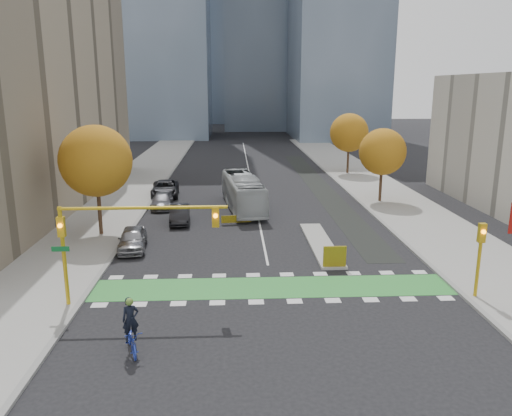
{
  "coord_description": "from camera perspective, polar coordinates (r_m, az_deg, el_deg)",
  "views": [
    {
      "loc": [
        -2.13,
        -24.25,
        10.81
      ],
      "look_at": [
        -0.61,
        7.85,
        3.0
      ],
      "focal_mm": 35.0,
      "sensor_mm": 36.0,
      "label": 1
    }
  ],
  "objects": [
    {
      "name": "parked_car_a",
      "position": [
        35.0,
        -13.93,
        -3.44
      ],
      "size": [
        2.24,
        4.62,
        1.52
      ],
      "primitive_type": "imported",
      "rotation": [
        0.0,
        0.0,
        0.1
      ],
      "color": "gray",
      "rests_on": "ground"
    },
    {
      "name": "bike_crossing",
      "position": [
        28.0,
        1.89,
        -9.04
      ],
      "size": [
        20.0,
        3.0,
        0.01
      ],
      "primitive_type": "cube",
      "color": "#2D8A33",
      "rests_on": "ground"
    },
    {
      "name": "curb_east",
      "position": [
        47.12,
        12.29,
        0.17
      ],
      "size": [
        0.3,
        120.0,
        0.16
      ],
      "primitive_type": "cube",
      "color": "gray",
      "rests_on": "ground"
    },
    {
      "name": "bike_lane_paint",
      "position": [
        56.15,
        7.23,
        2.46
      ],
      "size": [
        2.5,
        50.0,
        0.01
      ],
      "primitive_type": "cube",
      "color": "black",
      "rests_on": "ground"
    },
    {
      "name": "parked_car_b",
      "position": [
        41.15,
        -8.72,
        -0.68
      ],
      "size": [
        1.86,
        4.52,
        1.46
      ],
      "primitive_type": "imported",
      "rotation": [
        0.0,
        0.0,
        0.07
      ],
      "color": "black",
      "rests_on": "ground"
    },
    {
      "name": "curb_west",
      "position": [
        46.21,
        -12.44,
        -0.1
      ],
      "size": [
        0.3,
        120.0,
        0.16
      ],
      "primitive_type": "cube",
      "color": "gray",
      "rests_on": "ground"
    },
    {
      "name": "tree_east_near",
      "position": [
        48.72,
        14.26,
        6.23
      ],
      "size": [
        4.4,
        4.4,
        7.08
      ],
      "color": "#332114",
      "rests_on": "ground"
    },
    {
      "name": "tree_east_far",
      "position": [
        64.19,
        10.59,
        8.46
      ],
      "size": [
        4.8,
        4.8,
        7.65
      ],
      "color": "#332114",
      "rests_on": "ground"
    },
    {
      "name": "ground",
      "position": [
        26.63,
        2.15,
        -10.3
      ],
      "size": [
        300.0,
        300.0,
        0.0
      ],
      "primitive_type": "plane",
      "color": "black",
      "rests_on": "ground"
    },
    {
      "name": "traffic_signal_west",
      "position": [
        25.36,
        -15.83,
        -2.37
      ],
      "size": [
        8.53,
        0.56,
        5.2
      ],
      "color": "#BF9914",
      "rests_on": "ground"
    },
    {
      "name": "sidewalk_west",
      "position": [
        46.93,
        -16.65,
        -0.15
      ],
      "size": [
        7.0,
        120.0,
        0.15
      ],
      "primitive_type": "cube",
      "color": "gray",
      "rests_on": "ground"
    },
    {
      "name": "hazard_board",
      "position": [
        30.78,
        8.98,
        -5.5
      ],
      "size": [
        1.4,
        0.12,
        1.3
      ],
      "primitive_type": "cube",
      "color": "yellow",
      "rests_on": "median_island"
    },
    {
      "name": "bus",
      "position": [
        45.18,
        -1.51,
        1.82
      ],
      "size": [
        3.97,
        11.33,
        3.09
      ],
      "primitive_type": "imported",
      "rotation": [
        0.0,
        0.0,
        0.13
      ],
      "color": "#B1B7B9",
      "rests_on": "ground"
    },
    {
      "name": "traffic_signal_east",
      "position": [
        28.08,
        24.24,
        -4.3
      ],
      "size": [
        0.35,
        0.43,
        4.1
      ],
      "color": "#BF9914",
      "rests_on": "ground"
    },
    {
      "name": "centre_line",
      "position": [
        65.19,
        -0.8,
        4.12
      ],
      "size": [
        0.15,
        70.0,
        0.01
      ],
      "primitive_type": "cube",
      "color": "silver",
      "rests_on": "ground"
    },
    {
      "name": "sidewalk_east",
      "position": [
        48.14,
        16.31,
        0.22
      ],
      "size": [
        7.0,
        120.0,
        0.15
      ],
      "primitive_type": "cube",
      "color": "gray",
      "rests_on": "ground"
    },
    {
      "name": "median_island",
      "position": [
        35.47,
        7.4,
        -4.06
      ],
      "size": [
        1.6,
        10.0,
        0.16
      ],
      "primitive_type": "cube",
      "color": "gray",
      "rests_on": "ground"
    },
    {
      "name": "tree_west",
      "position": [
        37.92,
        -17.84,
        5.13
      ],
      "size": [
        5.2,
        5.2,
        8.22
      ],
      "color": "#332114",
      "rests_on": "ground"
    },
    {
      "name": "parked_car_c",
      "position": [
        46.52,
        -10.68,
        0.82
      ],
      "size": [
        2.13,
        4.68,
        1.33
      ],
      "primitive_type": "imported",
      "rotation": [
        0.0,
        0.0,
        0.06
      ],
      "color": "#4F4F54",
      "rests_on": "ground"
    },
    {
      "name": "parked_car_d",
      "position": [
        51.39,
        -10.34,
        2.2
      ],
      "size": [
        3.05,
        5.89,
        1.59
      ],
      "primitive_type": "imported",
      "rotation": [
        0.0,
        0.0,
        0.08
      ],
      "color": "black",
      "rests_on": "ground"
    },
    {
      "name": "cyclist",
      "position": [
        21.98,
        -14.04,
        -13.84
      ],
      "size": [
        1.41,
        2.24,
        2.44
      ],
      "rotation": [
        0.0,
        0.0,
        0.35
      ],
      "color": "#22359E",
      "rests_on": "ground"
    }
  ]
}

